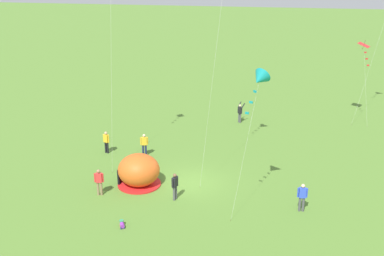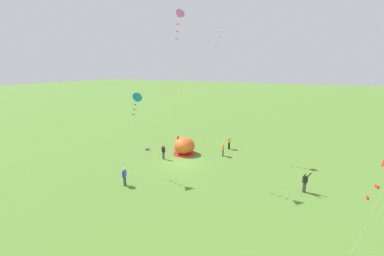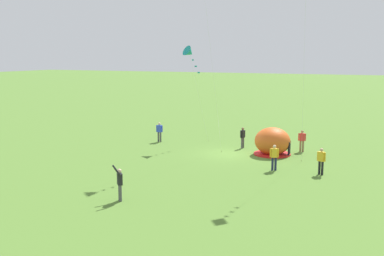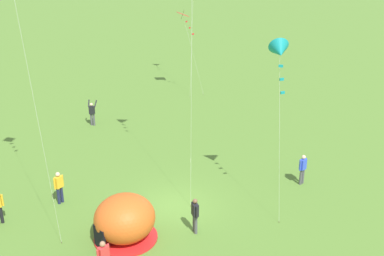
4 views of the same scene
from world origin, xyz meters
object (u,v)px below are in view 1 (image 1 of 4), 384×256
object	(u,v)px
person_strolling	(144,144)
person_far_back	(302,196)
kite_red	(364,48)
toddler_crawling	(122,224)
person_watching_sky	(175,185)
person_with_toddler	(106,141)
person_center_field	(99,181)
kite_teal	(260,79)
popup_tent	(139,171)
person_flying_kite	(240,112)

from	to	relation	value
person_strolling	person_far_back	bearing A→B (deg)	-25.85
kite_red	toddler_crawling	bearing A→B (deg)	-122.05
toddler_crawling	person_far_back	xyz separation A→B (m)	(9.40, 4.09, 0.79)
toddler_crawling	person_watching_sky	bearing A→B (deg)	62.08
person_far_back	person_with_toddler	world-z (taller)	same
person_strolling	person_center_field	xyz separation A→B (m)	(-0.59, -6.58, 0.00)
person_far_back	kite_teal	world-z (taller)	kite_teal
toddler_crawling	kite_red	distance (m)	27.21
person_far_back	person_center_field	size ratio (longest dim) A/B	1.00
person_far_back	person_center_field	xyz separation A→B (m)	(-12.13, -0.98, 0.00)
popup_tent	kite_red	distance (m)	23.57
person_watching_sky	person_with_toddler	xyz separation A→B (m)	(-7.07, 5.84, 0.00)
person_with_toddler	person_center_field	bearing A→B (deg)	-69.54
person_with_toddler	kite_teal	world-z (taller)	kite_teal
person_flying_kite	person_watching_sky	size ratio (longest dim) A/B	1.10
person_flying_kite	person_center_field	distance (m)	17.26
person_flying_kite	person_with_toddler	bearing A→B (deg)	-132.43
popup_tent	kite_red	xyz separation A→B (m)	(14.88, 17.36, 5.72)
person_watching_sky	person_center_field	distance (m)	4.71
person_strolling	person_center_field	distance (m)	6.60
person_watching_sky	kite_teal	distance (m)	8.25
kite_teal	kite_red	xyz separation A→B (m)	(7.35, 18.63, -1.01)
person_far_back	kite_teal	size ratio (longest dim) A/B	0.21
person_watching_sky	person_far_back	bearing A→B (deg)	3.18
person_far_back	kite_red	world-z (taller)	kite_red
toddler_crawling	person_strolling	size ratio (longest dim) A/B	0.31
person_watching_sky	kite_red	size ratio (longest dim) A/B	0.23
person_strolling	person_watching_sky	size ratio (longest dim) A/B	1.00
person_flying_kite	kite_teal	world-z (taller)	kite_teal
kite_red	person_center_field	bearing A→B (deg)	-130.98
person_watching_sky	kite_teal	size ratio (longest dim) A/B	0.21
person_flying_kite	person_with_toddler	xyz separation A→B (m)	(-8.79, -9.62, -0.03)
popup_tent	person_strolling	xyz separation A→B (m)	(-1.28, 4.66, -0.03)
toddler_crawling	person_strolling	bearing A→B (deg)	102.48
person_far_back	popup_tent	bearing A→B (deg)	174.77
person_center_field	person_flying_kite	bearing A→B (deg)	68.22
person_flying_kite	person_with_toddler	size ratio (longest dim) A/B	1.10
person_flying_kite	person_watching_sky	xyz separation A→B (m)	(-1.73, -15.46, -0.03)
person_far_back	kite_red	distance (m)	19.73
popup_tent	person_far_back	bearing A→B (deg)	-5.23
popup_tent	kite_teal	bearing A→B (deg)	-9.54
person_flying_kite	person_center_field	size ratio (longest dim) A/B	1.10
person_far_back	kite_teal	distance (m)	7.30
person_strolling	kite_red	world-z (taller)	kite_red
person_center_field	person_strolling	bearing A→B (deg)	84.91
person_flying_kite	person_far_back	size ratio (longest dim) A/B	1.10
person_strolling	person_center_field	bearing A→B (deg)	-95.09
popup_tent	person_with_toddler	bearing A→B (deg)	133.51
toddler_crawling	kite_red	size ratio (longest dim) A/B	0.07
person_far_back	person_watching_sky	distance (m)	7.47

